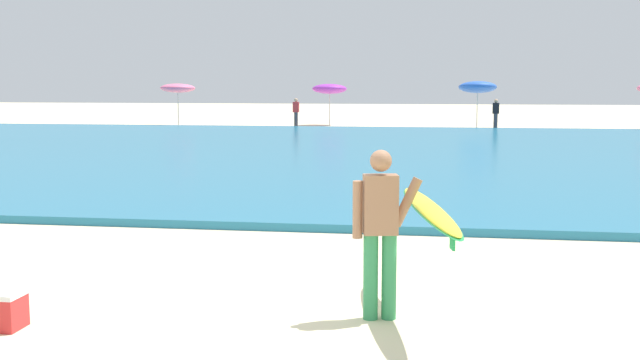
% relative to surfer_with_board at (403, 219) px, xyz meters
% --- Properties ---
extents(ground_plane, '(160.00, 160.00, 0.00)m').
position_rel_surfer_with_board_xyz_m(ground_plane, '(-1.60, 0.11, -1.03)').
color(ground_plane, beige).
extents(sea, '(120.00, 28.00, 0.14)m').
position_rel_surfer_with_board_xyz_m(sea, '(-1.60, 18.40, -0.96)').
color(sea, teal).
rests_on(sea, ground).
extents(surfer_with_board, '(1.18, 2.79, 1.73)m').
position_rel_surfer_with_board_xyz_m(surfer_with_board, '(0.00, 0.00, 0.00)').
color(surfer_with_board, '#338E56').
rests_on(surfer_with_board, ground).
extents(beach_umbrella_0, '(1.88, 1.90, 2.36)m').
position_rel_surfer_with_board_xyz_m(beach_umbrella_0, '(-13.83, 33.34, 1.06)').
color(beach_umbrella_0, beige).
rests_on(beach_umbrella_0, ground).
extents(beach_umbrella_1, '(1.95, 1.97, 2.36)m').
position_rel_surfer_with_board_xyz_m(beach_umbrella_1, '(-5.88, 36.03, 1.01)').
color(beach_umbrella_1, beige).
rests_on(beach_umbrella_1, ground).
extents(beach_umbrella_2, '(1.98, 2.03, 2.54)m').
position_rel_surfer_with_board_xyz_m(beach_umbrella_2, '(2.21, 34.15, 1.12)').
color(beach_umbrella_2, beige).
rests_on(beach_umbrella_2, ground).
extents(beachgoer_near_row_left, '(0.32, 0.20, 1.58)m').
position_rel_surfer_with_board_xyz_m(beachgoer_near_row_left, '(3.06, 32.50, -0.18)').
color(beachgoer_near_row_left, '#383842').
rests_on(beachgoer_near_row_left, ground).
extents(beachgoer_near_row_mid, '(0.32, 0.20, 1.58)m').
position_rel_surfer_with_board_xyz_m(beachgoer_near_row_mid, '(-7.20, 32.79, -0.18)').
color(beachgoer_near_row_mid, '#383842').
rests_on(beachgoer_near_row_mid, ground).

